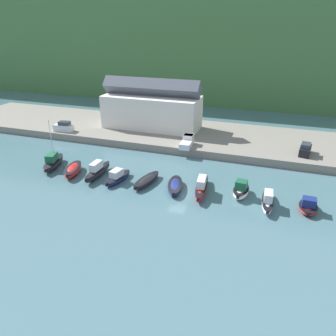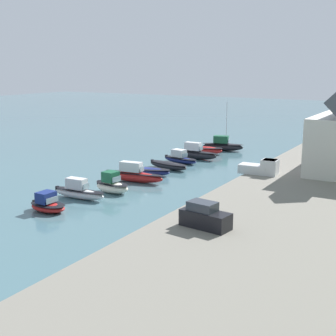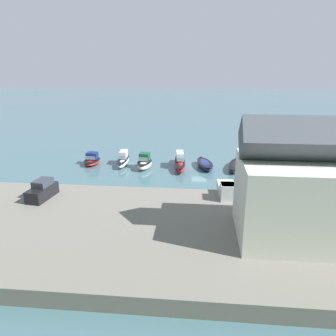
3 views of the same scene
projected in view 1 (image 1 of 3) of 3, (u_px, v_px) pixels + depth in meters
ground_plane at (178, 194)px, 48.66m from camera, size 320.00×320.00×0.00m
hillside_backdrop at (250, 36)px, 110.76m from camera, size 240.00×54.06×37.44m
quay_promenade at (212, 138)px, 69.58m from camera, size 124.94×20.07×1.48m
harbor_clubhouse at (152, 109)px, 72.27m from camera, size 21.62×8.12×10.97m
moored_boat_0 at (53, 162)px, 57.13m from camera, size 3.81×7.56×8.49m
moored_boat_1 at (73, 170)px, 54.81m from camera, size 3.92×6.49×1.36m
moored_boat_2 at (98, 171)px, 53.74m from camera, size 1.59×7.65×2.67m
moored_boat_3 at (117, 177)px, 52.25m from camera, size 2.96×6.33×2.06m
moored_boat_4 at (146, 181)px, 51.51m from camera, size 3.06×7.00×1.02m
moored_boat_5 at (175, 186)px, 49.79m from camera, size 3.54×6.58×1.07m
moored_boat_6 at (202, 187)px, 48.74m from camera, size 2.48×8.46×2.58m
moored_boat_7 at (241, 190)px, 47.82m from camera, size 2.51×4.74×2.54m
moored_boat_8 at (268, 201)px, 45.23m from camera, size 1.91×6.85×2.32m
moored_boat_9 at (308, 206)px, 44.10m from camera, size 2.57×4.28×2.04m
parked_car_0 at (64, 127)px, 71.17m from camera, size 4.35×2.19×2.16m
parked_car_1 at (305, 149)px, 58.78m from camera, size 2.33×4.40×2.16m
pickup_truck_0 at (187, 142)px, 62.89m from camera, size 2.17×4.81×1.90m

